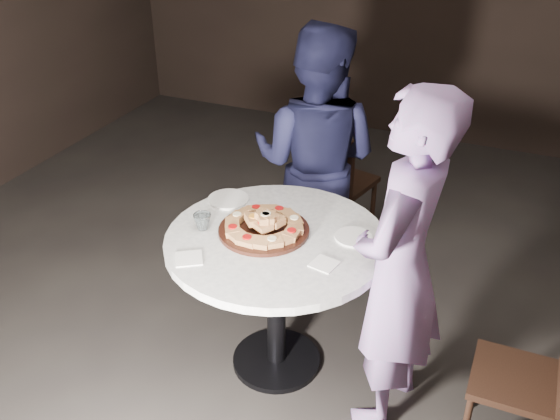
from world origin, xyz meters
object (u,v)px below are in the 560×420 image
object	(u,v)px
focaccia_pile	(264,224)
diner_navy	(315,161)
chair_right	(538,375)
serving_board	(264,230)
table	(276,263)
diner_teal	(400,269)
chair_far	(335,178)
water_glass	(202,221)

from	to	relation	value
focaccia_pile	diner_navy	xyz separation A→B (m)	(-0.04, 0.84, -0.04)
chair_right	serving_board	bearing A→B (deg)	-93.70
table	diner_teal	size ratio (longest dim) A/B	0.83
table	focaccia_pile	world-z (taller)	focaccia_pile
serving_board	chair_far	distance (m)	1.37
chair_far	diner_navy	bearing A→B (deg)	106.60
table	water_glass	distance (m)	0.43
serving_board	chair_right	xyz separation A→B (m)	(1.38, -0.09, -0.37)
focaccia_pile	chair_far	distance (m)	1.38
chair_far	diner_teal	world-z (taller)	diner_teal
serving_board	water_glass	world-z (taller)	water_glass
serving_board	table	bearing A→B (deg)	-15.35
chair_right	diner_teal	xyz separation A→B (m)	(-0.67, 0.00, 0.39)
water_glass	diner_navy	xyz separation A→B (m)	(0.26, 0.94, -0.03)
water_glass	chair_right	bearing A→B (deg)	0.09
serving_board	water_glass	bearing A→B (deg)	-162.52
table	diner_navy	size ratio (longest dim) A/B	0.84
table	chair_far	bearing A→B (deg)	95.69
table	diner_navy	bearing A→B (deg)	97.36
chair_right	diner_navy	bearing A→B (deg)	-123.26
table	serving_board	distance (m)	0.18
water_glass	chair_far	bearing A→B (deg)	80.33
table	chair_right	distance (m)	1.33
chair_far	chair_right	size ratio (longest dim) A/B	1.06
serving_board	diner_navy	size ratio (longest dim) A/B	0.27
water_glass	diner_navy	size ratio (longest dim) A/B	0.05
focaccia_pile	serving_board	bearing A→B (deg)	163.69
serving_board	diner_teal	size ratio (longest dim) A/B	0.26
focaccia_pile	diner_teal	xyz separation A→B (m)	(0.71, -0.09, -0.02)
focaccia_pile	diner_navy	bearing A→B (deg)	92.67
chair_right	diner_teal	distance (m)	0.77
chair_far	serving_board	bearing A→B (deg)	106.44
focaccia_pile	water_glass	world-z (taller)	focaccia_pile
table	chair_right	bearing A→B (deg)	-3.08
water_glass	chair_far	world-z (taller)	water_glass
water_glass	diner_teal	size ratio (longest dim) A/B	0.05
chair_far	table	bearing A→B (deg)	109.64
focaccia_pile	water_glass	xyz separation A→B (m)	(-0.30, -0.09, -0.01)
serving_board	diner_teal	distance (m)	0.72
serving_board	focaccia_pile	size ratio (longest dim) A/B	1.11
chair_right	chair_far	bearing A→B (deg)	-134.36
focaccia_pile	water_glass	size ratio (longest dim) A/B	4.55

